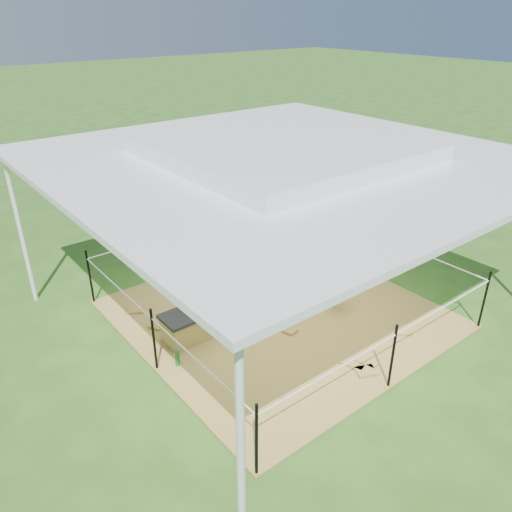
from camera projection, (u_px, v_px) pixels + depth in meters
ground at (278, 314)px, 8.26m from camera, size 90.00×90.00×0.00m
hay_patch at (278, 314)px, 8.25m from camera, size 4.60×4.60×0.03m
canopy_tent at (282, 155)px, 7.06m from camera, size 6.30×6.30×2.90m
rope_fence at (279, 281)px, 7.97m from camera, size 4.54×4.54×1.00m
straw_bale at (193, 325)px, 7.58m from camera, size 0.91×0.46×0.40m
dark_cloth at (193, 313)px, 7.48m from camera, size 0.97×0.51×0.05m
woman at (196, 280)px, 7.30m from camera, size 0.26×0.40×1.08m
green_bottle at (177, 358)px, 6.99m from camera, size 0.07×0.07×0.25m
pony at (264, 260)px, 8.85m from camera, size 1.34×1.00×1.03m
pink_hat at (264, 229)px, 8.59m from camera, size 0.32×0.32×0.15m
foal at (338, 295)px, 8.24m from camera, size 1.07×0.82×0.53m
trash_barrel at (230, 166)px, 14.62m from camera, size 0.69×0.69×0.81m
picnic_table_near at (141, 160)px, 15.30m from camera, size 1.91×1.42×0.77m
picnic_table_far at (205, 145)px, 17.15m from camera, size 1.92×1.62×0.68m
distant_person at (159, 158)px, 15.01m from camera, size 0.61×0.54×1.03m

